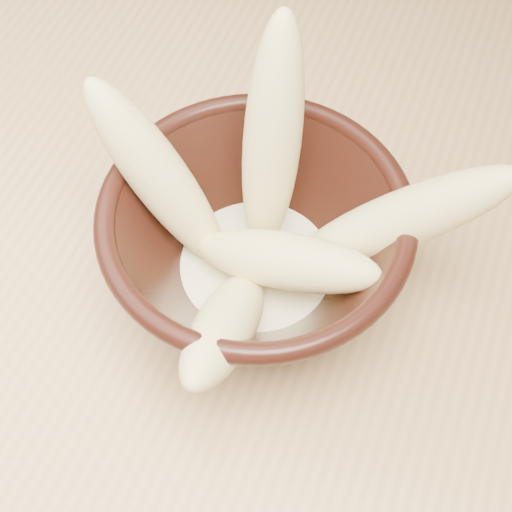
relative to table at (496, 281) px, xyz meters
The scene contains 8 objects.
table is the anchor object (origin of this frame).
bowl 0.28m from the table, 145.45° to the right, with size 0.23×0.23×0.12m.
milk_puddle 0.27m from the table, 145.45° to the right, with size 0.13×0.13×0.02m, color #EEE7BF.
banana_upright 0.31m from the table, 157.19° to the right, with size 0.04×0.04×0.19m, color #DDC983.
banana_left 0.36m from the table, 154.57° to the right, with size 0.04×0.04×0.17m, color #DDC983.
banana_right 0.24m from the table, 135.55° to the right, with size 0.04×0.04×0.19m, color #DDC983.
banana_across 0.28m from the table, 138.92° to the right, with size 0.04×0.04×0.14m, color #DDC983.
banana_front 0.33m from the table, 132.27° to the right, with size 0.04×0.04×0.15m, color #DDC983.
Camera 1 is at (-0.10, -0.40, 1.27)m, focal length 50.00 mm.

